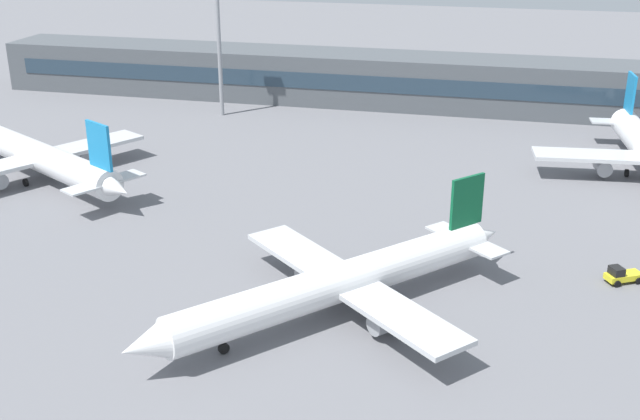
% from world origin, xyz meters
% --- Properties ---
extents(ground_plane, '(400.00, 400.00, 0.00)m').
position_xyz_m(ground_plane, '(0.00, 40.00, 0.00)').
color(ground_plane, slate).
extents(terminal_building, '(151.55, 12.13, 9.00)m').
position_xyz_m(terminal_building, '(0.00, 100.50, 4.50)').
color(terminal_building, '#4C5156').
rests_on(terminal_building, ground_plane).
extents(airplane_near, '(29.70, 32.49, 10.07)m').
position_xyz_m(airplane_near, '(5.55, 22.94, 3.07)').
color(airplane_near, white).
rests_on(airplane_near, ground_plane).
extents(airplane_mid, '(39.71, 28.86, 10.83)m').
position_xyz_m(airplane_mid, '(-42.12, 49.66, 3.30)').
color(airplane_mid, silver).
rests_on(airplane_mid, ground_plane).
extents(baggage_tug_yellow, '(3.87, 3.10, 1.75)m').
position_xyz_m(baggage_tug_yellow, '(31.39, 35.69, 0.80)').
color(baggage_tug_yellow, yellow).
rests_on(baggage_tug_yellow, ground_plane).
extents(floodlight_tower_west, '(3.20, 0.80, 23.48)m').
position_xyz_m(floodlight_tower_west, '(-28.97, 86.33, 13.72)').
color(floodlight_tower_west, gray).
rests_on(floodlight_tower_west, ground_plane).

